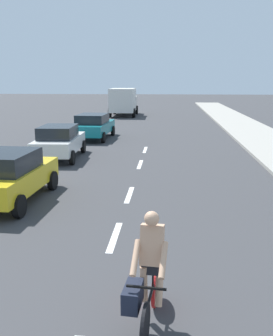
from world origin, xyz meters
TOP-DOWN VIEW (x-y plane):
  - ground_plane at (0.00, 20.00)m, footprint 160.00×160.00m
  - lane_stripe_2 at (0.00, 8.79)m, footprint 0.16×1.80m
  - lane_stripe_3 at (0.00, 12.21)m, footprint 0.16×1.80m
  - lane_stripe_4 at (0.00, 16.78)m, footprint 0.16×1.80m
  - lane_stripe_5 at (0.00, 20.38)m, footprint 0.16×1.80m
  - cyclist at (0.96, 5.51)m, footprint 0.64×1.71m
  - parked_car_yellow at (-3.55, 11.21)m, footprint 1.97×4.05m
  - parked_car_white at (-3.91, 17.80)m, footprint 2.08×4.21m
  - parked_car_teal at (-3.52, 24.02)m, footprint 2.24×4.62m
  - delivery_truck at (-3.47, 39.94)m, footprint 2.76×6.28m

SIDE VIEW (x-z plane):
  - ground_plane at x=0.00m, z-range 0.00..0.00m
  - lane_stripe_2 at x=0.00m, z-range 0.00..0.01m
  - lane_stripe_3 at x=0.00m, z-range 0.00..0.01m
  - lane_stripe_4 at x=0.00m, z-range 0.00..0.01m
  - lane_stripe_5 at x=0.00m, z-range 0.00..0.01m
  - cyclist at x=0.96m, z-range -0.08..1.74m
  - parked_car_yellow at x=-3.55m, z-range 0.05..1.62m
  - parked_car_white at x=-3.91m, z-range 0.05..1.62m
  - parked_car_teal at x=-3.52m, z-range 0.06..1.63m
  - delivery_truck at x=-3.47m, z-range 0.10..2.90m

